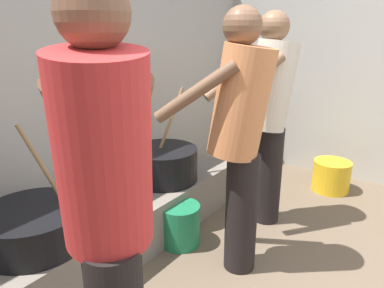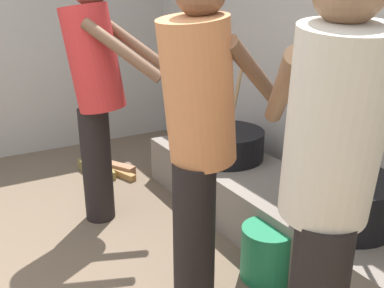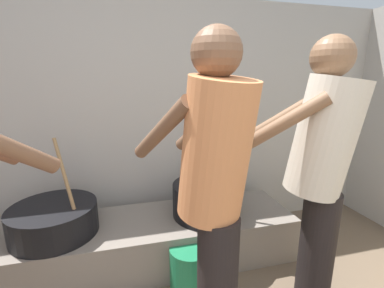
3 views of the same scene
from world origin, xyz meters
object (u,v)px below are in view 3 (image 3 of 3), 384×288
cooking_pot_main (54,220)px  cooking_pot_secondary (206,199)px  cook_in_cream_shirt (320,167)px  cook_in_orange_shirt (215,186)px  bucket_green_plastic (191,267)px

cooking_pot_main → cooking_pot_secondary: bearing=-0.2°
cooking_pot_main → cooking_pot_secondary: cooking_pot_secondary is taller
cooking_pot_secondary → cook_in_cream_shirt: 0.91m
cooking_pot_secondary → cook_in_orange_shirt: size_ratio=0.44×
cooking_pot_main → cook_in_cream_shirt: cook_in_cream_shirt is taller
cooking_pot_secondary → bucket_green_plastic: (-0.21, -0.32, -0.33)m
cooking_pot_main → bucket_green_plastic: cooking_pot_main is taller
cooking_pot_main → cook_in_orange_shirt: size_ratio=0.41×
cooking_pot_main → cook_in_cream_shirt: size_ratio=0.41×
cooking_pot_main → bucket_green_plastic: (0.89, -0.32, -0.31)m
cook_in_cream_shirt → bucket_green_plastic: size_ratio=5.36×
cook_in_cream_shirt → cooking_pot_main: bearing=156.7°
cooking_pot_secondary → cook_in_orange_shirt: (-0.20, -0.76, 0.44)m
cook_in_orange_shirt → bucket_green_plastic: 0.89m
cooking_pot_secondary → cook_in_cream_shirt: (0.44, -0.66, 0.44)m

